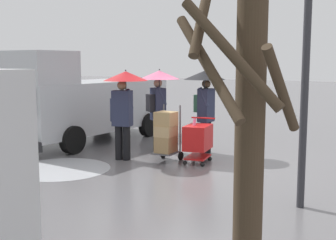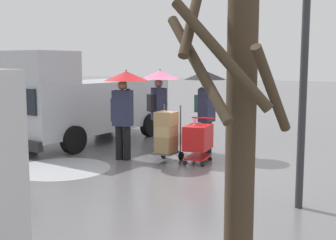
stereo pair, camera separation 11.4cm
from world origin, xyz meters
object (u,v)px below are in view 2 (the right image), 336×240
pedestrian_pink_side (125,94)px  shopping_cart_vendor (198,139)px  pedestrian_black_side (159,92)px  street_lamp (304,59)px  hand_dolly_boxes (166,133)px  pedestrian_white_side (206,92)px  bare_tree_near (237,150)px  cargo_van_parked_right (84,102)px

pedestrian_pink_side → shopping_cart_vendor: bearing=-157.6°
pedestrian_black_side → street_lamp: bearing=150.9°
shopping_cart_vendor → pedestrian_black_side: pedestrian_black_side is taller
shopping_cart_vendor → pedestrian_black_side: 1.88m
hand_dolly_boxes → pedestrian_white_side: bearing=-105.2°
hand_dolly_boxes → pedestrian_pink_side: 1.36m
hand_dolly_boxes → bare_tree_near: bearing=128.3°
cargo_van_parked_right → bare_tree_near: (-7.62, 6.14, 0.46)m
cargo_van_parked_right → street_lamp: size_ratio=1.40×
cargo_van_parked_right → shopping_cart_vendor: bearing=172.3°
hand_dolly_boxes → pedestrian_black_side: bearing=-47.2°
shopping_cart_vendor → pedestrian_pink_side: size_ratio=0.49×
hand_dolly_boxes → pedestrian_black_side: 1.47m
bare_tree_near → street_lamp: (0.58, -3.71, 0.73)m
cargo_van_parked_right → shopping_cart_vendor: size_ratio=5.16×
shopping_cart_vendor → pedestrian_pink_side: pedestrian_pink_side is taller
pedestrian_black_side → bare_tree_near: size_ratio=0.64×
shopping_cart_vendor → pedestrian_black_side: (1.48, -0.58, 1.00)m
hand_dolly_boxes → pedestrian_white_side: 1.59m
shopping_cart_vendor → pedestrian_pink_side: bearing=22.4°
cargo_van_parked_right → pedestrian_white_side: 3.81m
pedestrian_black_side → cargo_van_parked_right: bearing=0.5°
pedestrian_pink_side → bare_tree_near: bearing=136.1°
pedestrian_white_side → bare_tree_near: (-3.86, 6.57, 0.07)m
pedestrian_white_side → pedestrian_black_side: bearing=19.7°
pedestrian_white_side → cargo_van_parked_right: bearing=6.5°
pedestrian_pink_side → pedestrian_black_side: size_ratio=1.00×
cargo_van_parked_right → bare_tree_near: bare_tree_near is taller
pedestrian_white_side → shopping_cart_vendor: bearing=109.5°
pedestrian_black_side → shopping_cart_vendor: bearing=158.7°
shopping_cart_vendor → cargo_van_parked_right: bearing=-7.7°
pedestrian_black_side → pedestrian_white_side: 1.20m
cargo_van_parked_right → street_lamp: bearing=161.0°
street_lamp → cargo_van_parked_right: bearing=-19.0°
pedestrian_black_side → street_lamp: (-4.40, 2.45, 0.80)m
shopping_cart_vendor → pedestrian_black_side: size_ratio=0.49×
shopping_cart_vendor → pedestrian_white_side: (0.35, -0.98, 1.00)m
cargo_van_parked_right → hand_dolly_boxes: cargo_van_parked_right is taller
hand_dolly_boxes → pedestrian_black_side: pedestrian_black_side is taller
cargo_van_parked_right → bare_tree_near: 9.80m
hand_dolly_boxes → shopping_cart_vendor: bearing=-158.2°
pedestrian_black_side → pedestrian_pink_side: bearing=84.0°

